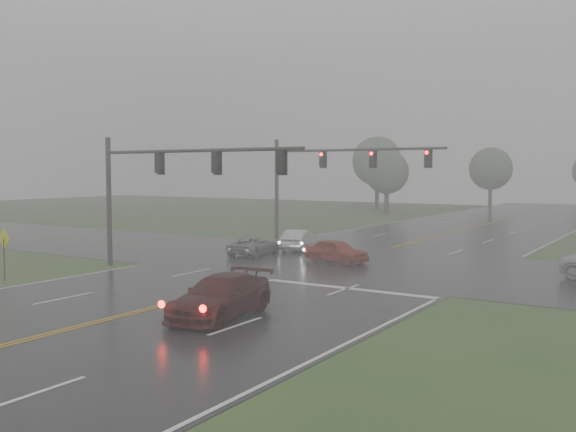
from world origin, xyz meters
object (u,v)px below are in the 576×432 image
Objects in this scene: sedan_maroon at (221,317)px; signal_gantry_far at (324,169)px; sedan_red at (336,263)px; signal_gantry_near at (161,176)px; car_grey at (255,255)px; sedan_silver at (299,250)px.

signal_gantry_far reaches higher than sedan_maroon.
sedan_red is 12.38m from signal_gantry_far.
car_grey is at bearing 88.08° from signal_gantry_near.
sedan_silver reaches higher than sedan_red.
sedan_silver is at bearing 83.56° from signal_gantry_near.
sedan_silver is 0.99× the size of car_grey.
sedan_red is at bearing 171.51° from car_grey.
signal_gantry_far reaches higher than sedan_silver.
sedan_maroon is 1.24× the size of sedan_silver.
sedan_silver is at bearing -78.91° from signal_gantry_far.
sedan_maroon is 12.67m from signal_gantry_near.
sedan_maroon is 20.32m from sedan_silver.
car_grey is 0.31× the size of signal_gantry_far.
signal_gantry_near reaches higher than sedan_silver.
car_grey is at bearing 58.73° from sedan_silver.
sedan_silver is 0.30× the size of signal_gantry_far.
sedan_red is 0.31× the size of signal_gantry_near.
sedan_maroon is at bearing -35.97° from signal_gantry_near.
sedan_maroon is 0.40× the size of signal_gantry_near.
car_grey is (-6.07, 0.31, 0.00)m from sedan_red.
signal_gantry_near reaches higher than sedan_red.
car_grey is 9.63m from signal_gantry_near.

